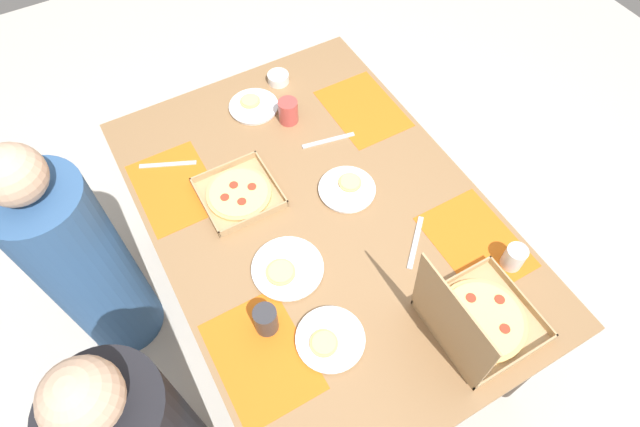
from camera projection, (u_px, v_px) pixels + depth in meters
The scene contains 20 objects.
ground_plane at pixel (320, 303), 2.45m from camera, with size 6.00×6.00×0.00m, color beige.
dining_table at pixel (320, 228), 1.90m from camera, with size 1.58×1.10×0.76m.
placemat_near_left at pixel (475, 241), 1.75m from camera, with size 0.36×0.26×0.00m, color orange.
placemat_near_right at pixel (363, 109), 2.10m from camera, with size 0.36×0.26×0.00m, color orange.
placemat_far_left at pixel (261, 356), 1.54m from camera, with size 0.36×0.26×0.00m, color orange.
placemat_far_right at pixel (175, 187), 1.88m from camera, with size 0.36×0.26×0.00m, color orange.
pizza_box_corner_left at pixel (475, 320), 1.54m from camera, with size 0.31×0.34×0.34m.
pizza_box_center at pixel (239, 194), 1.85m from camera, with size 0.26×0.26×0.04m.
plate_far_right at pixel (330, 340), 1.56m from camera, with size 0.21×0.21×0.03m.
plate_middle at pixel (347, 189), 1.87m from camera, with size 0.21×0.21×0.03m.
plate_far_left at pixel (253, 106), 2.09m from camera, with size 0.20×0.20×0.03m.
plate_near_left at pixel (287, 269), 1.69m from camera, with size 0.24×0.24×0.03m.
cup_clear_right at pixel (514, 257), 1.67m from camera, with size 0.07×0.07×0.09m, color silver.
cup_spare at pixel (266, 320), 1.55m from camera, with size 0.07×0.07×0.10m, color #333338.
cup_dark at pixel (288, 111), 2.02m from camera, with size 0.08×0.08×0.10m, color #BF4742.
condiment_bowl at pixel (278, 78), 2.17m from camera, with size 0.09×0.09×0.04m, color white.
knife_by_near_right at pixel (168, 165), 1.94m from camera, with size 0.21×0.02×0.01m, color #B7B7BC.
knife_by_far_left at pixel (415, 242), 1.75m from camera, with size 0.21×0.02×0.01m, color #B7B7BC.
knife_by_far_right at pixel (328, 140), 2.00m from camera, with size 0.21×0.02×0.01m, color #B7B7BC.
diner_right_seat at pixel (86, 266), 1.96m from camera, with size 0.32×0.32×1.18m.
Camera 1 is at (-0.88, 0.50, 2.27)m, focal length 29.33 mm.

